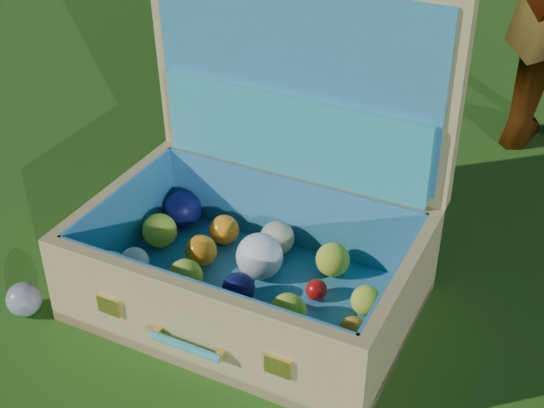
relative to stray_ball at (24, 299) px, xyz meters
The scene contains 3 objects.
ground 0.57m from the stray_ball, 18.27° to the left, with size 60.00×60.00×0.00m, color #215114.
stray_ball is the anchor object (origin of this frame).
suitcase 0.51m from the stray_ball, 44.80° to the left, with size 0.71×0.55×0.64m.
Camera 1 is at (0.52, -0.89, 1.03)m, focal length 50.00 mm.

